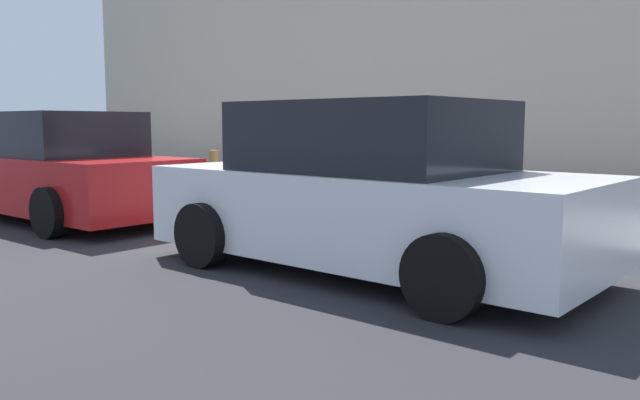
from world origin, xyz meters
TOP-DOWN VIEW (x-y plane):
  - ground_plane at (0.00, 0.00)m, footprint 40.00×40.00m
  - sidewalk_curb at (0.00, -2.50)m, footprint 18.00×5.00m
  - suitcase_maroon_0 at (-3.33, -0.70)m, footprint 0.36×0.21m
  - suitcase_olive_1 at (-2.80, -0.69)m, footprint 0.47×0.20m
  - suitcase_red_2 at (-2.20, -0.59)m, footprint 0.51×0.28m
  - suitcase_teal_3 at (-1.64, -0.69)m, footprint 0.41×0.24m
  - suitcase_black_4 at (-1.07, -0.66)m, footprint 0.51×0.26m
  - suitcase_silver_5 at (-0.53, -0.61)m, footprint 0.37×0.26m
  - fire_hydrant at (0.41, -0.62)m, footprint 0.39×0.21m
  - bollard_post at (1.10, -0.47)m, footprint 0.15×0.15m
  - parked_car_white_0 at (-3.56, 1.85)m, footprint 4.44×2.28m
  - parked_car_red_1 at (1.96, 1.85)m, footprint 4.71×2.12m

SIDE VIEW (x-z plane):
  - ground_plane at x=0.00m, z-range 0.00..0.00m
  - sidewalk_curb at x=0.00m, z-range 0.00..0.14m
  - suitcase_silver_5 at x=-0.53m, z-range 0.02..0.81m
  - suitcase_teal_3 at x=-1.64m, z-range 0.11..0.75m
  - suitcase_olive_1 at x=-2.80m, z-range 0.03..0.90m
  - suitcase_maroon_0 at x=-3.33m, z-range 0.11..0.91m
  - suitcase_red_2 at x=-2.20m, z-range 0.01..1.02m
  - suitcase_black_4 at x=-1.07m, z-range -0.01..1.07m
  - bollard_post at x=1.10m, z-range 0.14..0.97m
  - fire_hydrant at x=0.41m, z-range 0.16..1.01m
  - parked_car_red_1 at x=1.96m, z-range -0.05..1.53m
  - parked_car_white_0 at x=-3.56m, z-range -0.05..1.57m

